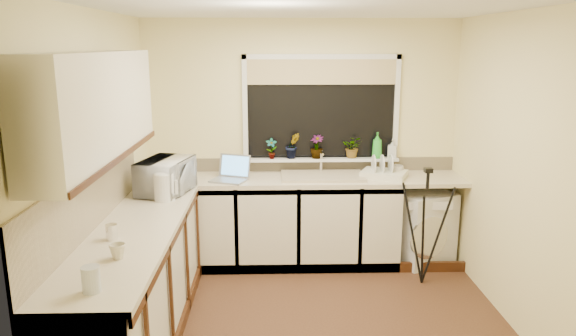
# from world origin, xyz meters

# --- Properties ---
(floor) EXTENTS (3.20, 3.20, 0.00)m
(floor) POSITION_xyz_m (0.00, 0.00, 0.00)
(floor) COLOR #553422
(floor) RESTS_ON ground
(ceiling) EXTENTS (3.20, 3.20, 0.00)m
(ceiling) POSITION_xyz_m (0.00, 0.00, 2.45)
(ceiling) COLOR white
(ceiling) RESTS_ON ground
(wall_back) EXTENTS (3.20, 0.00, 3.20)m
(wall_back) POSITION_xyz_m (0.00, 1.50, 1.23)
(wall_back) COLOR #F9EAA6
(wall_back) RESTS_ON ground
(wall_front) EXTENTS (3.20, 0.00, 3.20)m
(wall_front) POSITION_xyz_m (0.00, -1.50, 1.23)
(wall_front) COLOR #F9EAA6
(wall_front) RESTS_ON ground
(wall_left) EXTENTS (0.00, 3.00, 3.00)m
(wall_left) POSITION_xyz_m (-1.60, 0.00, 1.23)
(wall_left) COLOR #F9EAA6
(wall_left) RESTS_ON ground
(wall_right) EXTENTS (0.00, 3.00, 3.00)m
(wall_right) POSITION_xyz_m (1.60, 0.00, 1.23)
(wall_right) COLOR #F9EAA6
(wall_right) RESTS_ON ground
(base_cabinet_back) EXTENTS (2.55, 0.60, 0.86)m
(base_cabinet_back) POSITION_xyz_m (-0.33, 1.20, 0.43)
(base_cabinet_back) COLOR silver
(base_cabinet_back) RESTS_ON floor
(base_cabinet_left) EXTENTS (0.54, 2.40, 0.86)m
(base_cabinet_left) POSITION_xyz_m (-1.30, -0.30, 0.43)
(base_cabinet_left) COLOR silver
(base_cabinet_left) RESTS_ON floor
(worktop_back) EXTENTS (3.20, 0.60, 0.04)m
(worktop_back) POSITION_xyz_m (0.00, 1.20, 0.88)
(worktop_back) COLOR beige
(worktop_back) RESTS_ON base_cabinet_back
(worktop_left) EXTENTS (0.60, 2.40, 0.04)m
(worktop_left) POSITION_xyz_m (-1.30, -0.30, 0.88)
(worktop_left) COLOR beige
(worktop_left) RESTS_ON base_cabinet_left
(upper_cabinet) EXTENTS (0.28, 1.90, 0.70)m
(upper_cabinet) POSITION_xyz_m (-1.44, -0.45, 1.80)
(upper_cabinet) COLOR silver
(upper_cabinet) RESTS_ON wall_left
(splashback_left) EXTENTS (0.02, 2.40, 0.45)m
(splashback_left) POSITION_xyz_m (-1.59, -0.30, 1.12)
(splashback_left) COLOR beige
(splashback_left) RESTS_ON wall_left
(splashback_back) EXTENTS (3.20, 0.02, 0.14)m
(splashback_back) POSITION_xyz_m (0.00, 1.49, 0.97)
(splashback_back) COLOR beige
(splashback_back) RESTS_ON wall_back
(window_glass) EXTENTS (1.50, 0.02, 1.00)m
(window_glass) POSITION_xyz_m (0.20, 1.49, 1.55)
(window_glass) COLOR black
(window_glass) RESTS_ON wall_back
(window_blind) EXTENTS (1.50, 0.02, 0.25)m
(window_blind) POSITION_xyz_m (0.20, 1.46, 1.92)
(window_blind) COLOR tan
(window_blind) RESTS_ON wall_back
(windowsill) EXTENTS (1.60, 0.14, 0.03)m
(windowsill) POSITION_xyz_m (0.20, 1.43, 1.04)
(windowsill) COLOR white
(windowsill) RESTS_ON wall_back
(sink) EXTENTS (0.82, 0.46, 0.03)m
(sink) POSITION_xyz_m (0.20, 1.20, 0.91)
(sink) COLOR tan
(sink) RESTS_ON worktop_back
(faucet) EXTENTS (0.03, 0.03, 0.24)m
(faucet) POSITION_xyz_m (0.20, 1.38, 1.02)
(faucet) COLOR silver
(faucet) RESTS_ON worktop_back
(washing_machine) EXTENTS (0.68, 0.67, 0.74)m
(washing_machine) POSITION_xyz_m (1.23, 1.20, 0.37)
(washing_machine) COLOR silver
(washing_machine) RESTS_ON floor
(laptop) EXTENTS (0.41, 0.39, 0.24)m
(laptop) POSITION_xyz_m (-0.70, 1.13, 0.96)
(laptop) COLOR #94959B
(laptop) RESTS_ON worktop_back
(kettle) EXTENTS (0.17, 0.17, 0.23)m
(kettle) POSITION_xyz_m (-1.22, 0.44, 1.01)
(kettle) COLOR silver
(kettle) RESTS_ON worktop_left
(dish_rack) EXTENTS (0.52, 0.47, 0.06)m
(dish_rack) POSITION_xyz_m (0.81, 1.19, 0.93)
(dish_rack) COLOR silver
(dish_rack) RESTS_ON worktop_back
(tripod) EXTENTS (0.62, 0.62, 1.11)m
(tripod) POSITION_xyz_m (1.10, 0.67, 0.56)
(tripod) COLOR black
(tripod) RESTS_ON floor
(glass_jug) EXTENTS (0.10, 0.10, 0.14)m
(glass_jug) POSITION_xyz_m (-1.27, -1.27, 0.97)
(glass_jug) COLOR #B6BCC1
(glass_jug) RESTS_ON worktop_left
(steel_jar) EXTENTS (0.08, 0.08, 0.11)m
(steel_jar) POSITION_xyz_m (-1.39, -0.49, 0.95)
(steel_jar) COLOR silver
(steel_jar) RESTS_ON worktop_left
(microwave) EXTENTS (0.49, 0.62, 0.30)m
(microwave) POSITION_xyz_m (-1.25, 0.68, 1.05)
(microwave) COLOR silver
(microwave) RESTS_ON worktop_left
(plant_a) EXTENTS (0.12, 0.08, 0.21)m
(plant_a) POSITION_xyz_m (-0.31, 1.39, 1.16)
(plant_a) COLOR #999999
(plant_a) RESTS_ON windowsill
(plant_b) EXTENTS (0.17, 0.15, 0.27)m
(plant_b) POSITION_xyz_m (-0.09, 1.41, 1.18)
(plant_b) COLOR #999999
(plant_b) RESTS_ON windowsill
(plant_c) EXTENTS (0.17, 0.17, 0.24)m
(plant_c) POSITION_xyz_m (0.16, 1.42, 1.17)
(plant_c) COLOR #999999
(plant_c) RESTS_ON windowsill
(plant_d) EXTENTS (0.24, 0.22, 0.22)m
(plant_d) POSITION_xyz_m (0.53, 1.43, 1.16)
(plant_d) COLOR #999999
(plant_d) RESTS_ON windowsill
(soap_bottle_green) EXTENTS (0.13, 0.13, 0.27)m
(soap_bottle_green) POSITION_xyz_m (0.78, 1.40, 1.18)
(soap_bottle_green) COLOR green
(soap_bottle_green) RESTS_ON windowsill
(soap_bottle_clear) EXTENTS (0.11, 0.11, 0.19)m
(soap_bottle_clear) POSITION_xyz_m (0.94, 1.43, 1.15)
(soap_bottle_clear) COLOR #999999
(soap_bottle_clear) RESTS_ON windowsill
(cup_back) EXTENTS (0.17, 0.17, 0.10)m
(cup_back) POSITION_xyz_m (0.96, 1.26, 0.95)
(cup_back) COLOR beige
(cup_back) RESTS_ON worktop_back
(cup_left) EXTENTS (0.12, 0.12, 0.09)m
(cup_left) POSITION_xyz_m (-1.26, -0.82, 0.95)
(cup_left) COLOR beige
(cup_left) RESTS_ON worktop_left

